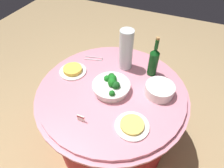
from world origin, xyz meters
name	(u,v)px	position (x,y,z in m)	size (l,w,h in m)	color
ground_plane	(112,138)	(0.00, 0.00, 0.00)	(6.00, 6.00, 0.00)	tan
buffet_table	(112,117)	(0.00, 0.00, 0.38)	(1.16, 1.16, 0.74)	maroon
broccoli_bowl	(111,86)	(0.00, 0.01, 0.78)	(0.28, 0.28, 0.12)	white
plate_stack	(160,90)	(-0.33, -0.09, 0.78)	(0.21, 0.21, 0.08)	white
wine_bottle	(154,61)	(-0.23, -0.28, 0.87)	(0.07, 0.07, 0.34)	#0C4614
decorative_fruit_vase	(126,52)	(0.00, -0.28, 0.89)	(0.11, 0.11, 0.34)	silver
serving_tongs	(94,59)	(0.29, -0.27, 0.74)	(0.17, 0.08, 0.01)	silver
food_plate_fried_egg	(73,70)	(0.37, -0.05, 0.76)	(0.22, 0.22, 0.04)	white
food_plate_noodles	(132,125)	(-0.25, 0.25, 0.75)	(0.22, 0.22, 0.03)	white
label_placard_front	(81,118)	(0.07, 0.34, 0.77)	(0.05, 0.01, 0.05)	white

